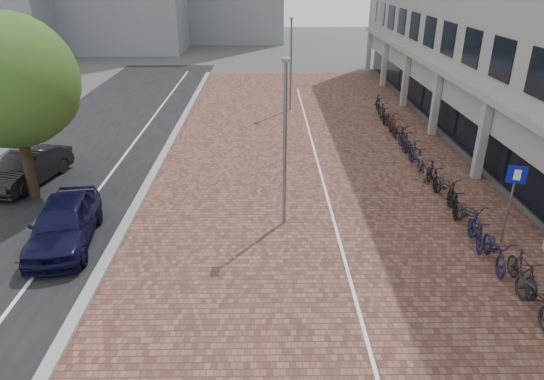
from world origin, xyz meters
The scene contains 13 objects.
ground centered at (0.00, 0.00, 0.00)m, with size 140.00×140.00×0.00m, color #474442.
plaza_brick centered at (2.00, 12.00, 0.01)m, with size 14.50×42.00×0.04m, color brown.
street_asphalt centered at (-9.00, 12.00, 0.01)m, with size 8.00×50.00×0.03m, color black.
curb centered at (-5.10, 12.00, 0.07)m, with size 0.35×42.00×0.14m, color gray.
lane_line centered at (-7.00, 12.00, 0.02)m, with size 0.12×44.00×0.00m, color white.
parking_line centered at (2.20, 12.00, 0.04)m, with size 0.10×30.00×0.00m, color white.
car_navy centered at (-6.70, 4.74, 0.76)m, with size 1.80×4.48×1.53m, color black.
car_dark centered at (-10.03, 9.65, 0.70)m, with size 1.48×4.25×1.40m, color black.
parking_sign centered at (7.50, 4.57, 1.85)m, with size 0.55×0.21×2.71m.
lamp_near centered at (0.42, 6.01, 2.83)m, with size 0.12×0.12×5.66m, color slate.
lamp_far centered at (1.37, 21.09, 2.77)m, with size 0.12×0.12×5.54m, color slate.
street_tree centered at (-9.16, 8.43, 4.42)m, with size 4.78×4.78×6.96m.
bike_row centered at (6.67, 10.65, 0.52)m, with size 1.26×21.43×1.05m.
Camera 1 is at (-0.21, -9.04, 8.16)m, focal length 31.99 mm.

